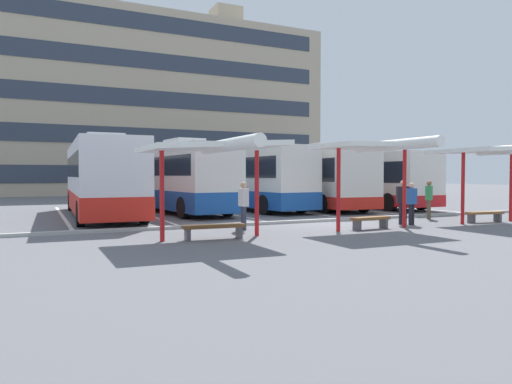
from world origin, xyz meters
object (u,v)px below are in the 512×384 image
(coach_bus_1, at_px, (174,179))
(coach_bus_2, at_px, (246,179))
(waiting_shelter_0, at_px, (215,148))
(coach_bus_4, at_px, (364,180))
(bench_1, at_px, (371,220))
(coach_bus_3, at_px, (311,179))
(waiting_shelter_2, at_px, (494,152))
(bench_2, at_px, (485,214))
(waiting_passenger_2, at_px, (412,201))
(waiting_passenger_1, at_px, (244,202))
(waiting_shelter_1, at_px, (378,148))
(bench_0, at_px, (214,228))
(waiting_passenger_3, at_px, (429,197))
(waiting_passenger_0, at_px, (403,199))
(coach_bus_0, at_px, (101,180))

(coach_bus_1, bearing_deg, coach_bus_2, 1.05)
(waiting_shelter_0, bearing_deg, coach_bus_4, 36.75)
(bench_1, bearing_deg, waiting_shelter_0, -177.93)
(coach_bus_2, bearing_deg, bench_1, -90.04)
(coach_bus_3, height_order, waiting_shelter_2, coach_bus_3)
(bench_2, relative_size, waiting_passenger_2, 1.02)
(bench_1, distance_m, waiting_passenger_1, 4.69)
(waiting_passenger_2, bearing_deg, waiting_shelter_1, -161.08)
(waiting_shelter_2, bearing_deg, waiting_shelter_1, 178.95)
(bench_0, bearing_deg, bench_1, 1.29)
(waiting_passenger_1, bearing_deg, coach_bus_4, 34.82)
(bench_0, height_order, waiting_passenger_3, waiting_passenger_3)
(coach_bus_1, relative_size, waiting_shelter_1, 2.60)
(bench_1, relative_size, waiting_passenger_0, 0.94)
(waiting_passenger_1, xyz_separation_m, waiting_passenger_2, (6.69, -1.29, -0.04))
(bench_1, distance_m, waiting_passenger_2, 2.51)
(coach_bus_0, relative_size, coach_bus_4, 1.19)
(waiting_shelter_2, bearing_deg, bench_1, 175.46)
(bench_1, height_order, waiting_passenger_2, waiting_passenger_2)
(coach_bus_1, xyz_separation_m, waiting_passenger_2, (6.66, -10.59, -0.78))
(waiting_shelter_1, bearing_deg, coach_bus_0, 128.71)
(waiting_shelter_0, xyz_separation_m, waiting_passenger_3, (11.10, 2.33, -1.78))
(coach_bus_3, relative_size, waiting_passenger_1, 6.36)
(waiting_shelter_0, bearing_deg, coach_bus_3, 46.52)
(bench_1, relative_size, waiting_shelter_2, 0.33)
(waiting_shelter_1, height_order, bench_2, waiting_shelter_1)
(waiting_passenger_3, bearing_deg, waiting_shelter_1, -153.62)
(coach_bus_2, bearing_deg, waiting_passenger_2, -77.41)
(waiting_shelter_0, xyz_separation_m, bench_0, (0.00, 0.08, -2.44))
(waiting_shelter_0, xyz_separation_m, waiting_shelter_2, (12.02, -0.25, 0.15))
(coach_bus_2, relative_size, waiting_passenger_3, 6.46)
(coach_bus_2, bearing_deg, waiting_passenger_1, -114.66)
(waiting_shelter_2, xyz_separation_m, waiting_passenger_3, (-0.92, 2.58, -1.93))
(coach_bus_0, relative_size, coach_bus_2, 1.11)
(coach_bus_2, xyz_separation_m, waiting_passenger_1, (-4.30, -9.38, -0.76))
(coach_bus_0, height_order, waiting_passenger_3, coach_bus_0)
(bench_2, distance_m, waiting_passenger_3, 2.45)
(coach_bus_4, xyz_separation_m, bench_2, (-1.64, -10.05, -1.36))
(coach_bus_1, xyz_separation_m, coach_bus_4, (11.81, -1.06, -0.05))
(coach_bus_3, relative_size, waiting_shelter_0, 2.17)
(waiting_shelter_2, xyz_separation_m, bench_2, (-0.00, 0.41, -2.59))
(bench_0, height_order, bench_2, same)
(waiting_shelter_1, relative_size, bench_1, 2.68)
(bench_2, bearing_deg, coach_bus_2, 117.78)
(bench_1, bearing_deg, coach_bus_1, 111.12)
(bench_1, xyz_separation_m, waiting_passenger_2, (2.39, 0.46, 0.63))
(coach_bus_0, bearing_deg, waiting_shelter_1, -51.29)
(coach_bus_4, bearing_deg, coach_bus_3, 174.16)
(waiting_passenger_1, bearing_deg, coach_bus_2, 65.34)
(bench_0, bearing_deg, bench_2, 0.36)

